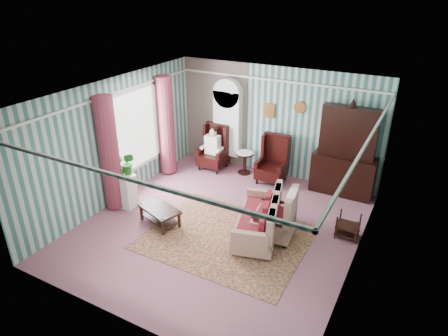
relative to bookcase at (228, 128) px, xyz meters
The scene contains 17 objects.
floor 3.34m from the bookcase, 64.58° to the right, with size 6.00×6.00×0.00m, color #89505F.
room_shell 2.90m from the bookcase, 74.62° to the right, with size 5.53×6.02×2.91m.
bookcase is the anchor object (origin of this frame).
dresser_hutch 3.25m from the bookcase, ahead, with size 1.50×0.56×2.36m, color black.
wingback_left 0.68m from the bookcase, 122.66° to the right, with size 0.76×0.80×1.25m, color black.
wingback_right 1.63m from the bookcase, 14.57° to the right, with size 0.76×0.80×1.25m, color black.
seated_woman 0.70m from the bookcase, 122.66° to the right, with size 0.44×0.40×1.18m, color silver, non-canonical shape.
round_side_table 1.07m from the bookcase, 20.27° to the right, with size 0.50×0.50×0.60m, color black.
nest_table 4.37m from the bookcase, 26.92° to the right, with size 0.45×0.38×0.54m, color black.
plant_stand 3.39m from the bookcase, 108.49° to the right, with size 0.55×0.35×0.80m, color silver.
rug 3.72m from the bookcase, 62.28° to the right, with size 3.20×2.60×0.01m, color #55211C.
sofa 3.54m from the bookcase, 51.82° to the right, with size 1.80×1.07×1.04m, color #B9AE8F.
floral_armchair 3.67m from the bookcase, 46.96° to the right, with size 0.89×0.84×0.95m, color beige.
coffee_table 3.49m from the bookcase, 87.72° to the right, with size 0.93×0.53×0.39m, color black.
potted_plant_a 3.49m from the bookcase, 109.44° to the right, with size 0.38×0.33×0.43m, color #295A1C.
potted_plant_b 3.16m from the bookcase, 107.10° to the right, with size 0.29×0.24×0.53m, color #184D19.
potted_plant_c 3.31m from the bookcase, 109.61° to the right, with size 0.23×0.23×0.42m, color #2C5A1C.
Camera 1 is at (3.50, -6.33, 4.83)m, focal length 32.00 mm.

